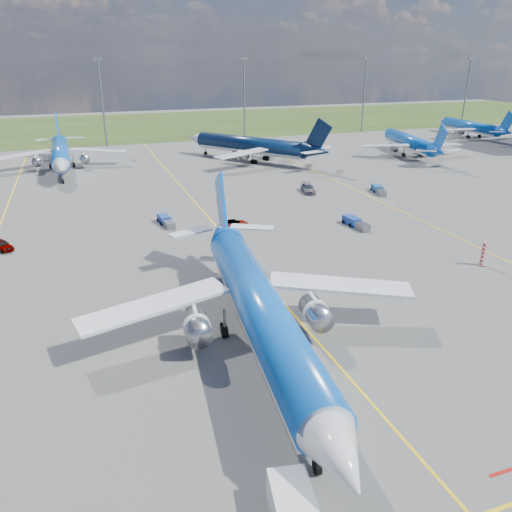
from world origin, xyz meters
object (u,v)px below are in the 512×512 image
object	(u,v)px
service_car_a	(1,245)
bg_jet_n	(250,161)
baggage_tug_c	(166,221)
bg_jet_ne	(408,155)
bg_jet_ene	(469,137)
service_car_c	(308,188)
main_airliner	(260,348)
service_car_b	(234,223)
bg_jet_nnw	(63,170)
warning_post	(483,254)
baggage_tug_w	(355,223)
baggage_tug_e	(378,190)

from	to	relation	value
service_car_a	bg_jet_n	bearing A→B (deg)	8.14
baggage_tug_c	service_car_a	bearing A→B (deg)	-177.74
bg_jet_n	service_car_a	xyz separation A→B (m)	(-49.05, -44.18, 0.69)
bg_jet_n	bg_jet_ne	xyz separation A→B (m)	(39.90, -5.93, 0.00)
bg_jet_ene	service_car_c	bearing A→B (deg)	33.61
bg_jet_ne	baggage_tug_c	bearing A→B (deg)	39.50
main_airliner	service_car_b	bearing A→B (deg)	82.59
bg_jet_ne	service_car_b	size ratio (longest dim) A/B	8.65
bg_jet_nnw	bg_jet_n	xyz separation A→B (m)	(41.92, -4.14, 0.00)
warning_post	baggage_tug_w	xyz separation A→B (m)	(-6.85, 17.76, -0.93)
service_car_c	bg_jet_nnw	bearing A→B (deg)	153.47
service_car_b	bg_jet_n	bearing A→B (deg)	-16.76
service_car_c	baggage_tug_w	xyz separation A→B (m)	(-1.85, -20.09, -0.18)
main_airliner	baggage_tug_e	world-z (taller)	main_airliner
service_car_c	warning_post	bearing A→B (deg)	-69.28
bg_jet_n	bg_jet_ene	size ratio (longest dim) A/B	1.21
service_car_a	service_car_c	bearing A→B (deg)	-19.07
bg_jet_n	bg_jet_nnw	bearing A→B (deg)	-42.02
bg_jet_n	main_airliner	bearing A→B (deg)	35.26
bg_jet_ne	service_car_b	distance (m)	70.20
warning_post	bg_jet_n	size ratio (longest dim) A/B	0.07
main_airliner	service_car_a	xyz separation A→B (m)	(-23.43, 33.03, 0.69)
bg_jet_nnw	baggage_tug_w	distance (m)	68.60
baggage_tug_c	service_car_b	bearing A→B (deg)	-32.65
warning_post	bg_jet_ene	bearing A→B (deg)	49.56
bg_jet_nnw	bg_jet_ene	size ratio (longest dim) A/B	1.17
service_car_a	baggage_tug_w	bearing A→B (deg)	-42.22
warning_post	service_car_b	xyz separation A→B (m)	(-23.58, 23.42, -0.93)
bg_jet_n	baggage_tug_w	distance (m)	51.20
bg_jet_ene	baggage_tug_w	distance (m)	99.82
bg_jet_nnw	service_car_b	size ratio (longest dim) A/B	9.59
baggage_tug_w	bg_jet_nnw	bearing A→B (deg)	122.45
service_car_a	warning_post	bearing A→B (deg)	-58.29
bg_jet_ene	main_airliner	bearing A→B (deg)	44.92
warning_post	baggage_tug_e	distance (m)	33.96
baggage_tug_c	bg_jet_ene	bearing A→B (deg)	21.50
bg_jet_ene	service_car_a	world-z (taller)	bg_jet_ene
service_car_b	baggage_tug_c	world-z (taller)	baggage_tug_c
bg_jet_n	baggage_tug_c	xyz separation A→B (m)	(-27.28, -40.94, 0.54)
bg_jet_n	baggage_tug_e	distance (m)	37.79
bg_jet_nnw	baggage_tug_w	bearing A→B (deg)	-54.63
main_airliner	service_car_c	size ratio (longest dim) A/B	8.18
bg_jet_ne	service_car_c	xyz separation A→B (m)	(-39.40, -25.15, 0.75)
service_car_a	main_airliner	bearing A→B (deg)	-88.52
bg_jet_ene	baggage_tug_e	xyz separation A→B (m)	(-62.84, -48.56, 0.55)
baggage_tug_w	service_car_a	bearing A→B (deg)	167.85
bg_jet_nnw	service_car_c	bearing A→B (deg)	-40.59
main_airliner	warning_post	bearing A→B (deg)	20.85
baggage_tug_c	bg_jet_ne	bearing A→B (deg)	21.33
main_airliner	baggage_tug_c	world-z (taller)	main_airliner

